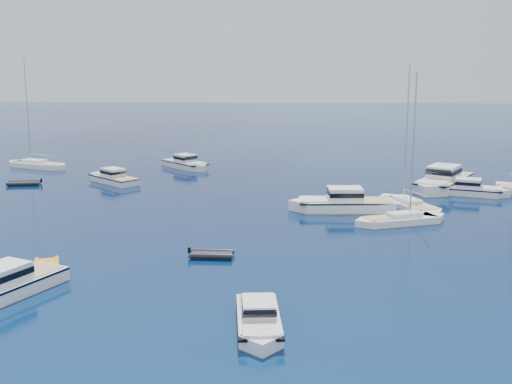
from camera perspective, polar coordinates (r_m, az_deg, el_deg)
ground at (r=38.13m, az=-2.42°, el=-11.36°), size 400.00×400.00×0.00m
motor_cruiser_near at (r=37.30m, az=0.24°, el=-11.89°), size 3.15×8.11×2.08m
motor_cruiser_left at (r=44.97m, az=-21.38°, el=-8.55°), size 6.95×10.35×2.62m
motor_cruiser_centre at (r=65.96m, az=7.58°, el=-1.60°), size 11.53×4.14×2.98m
motor_cruiser_far_r at (r=76.72m, az=18.21°, el=-0.24°), size 9.42×5.47×2.37m
motor_cruiser_far_l at (r=82.16m, az=-12.47°, el=0.81°), size 8.38×7.99×2.33m
motor_cruiser_distant at (r=79.62m, az=16.02°, el=0.30°), size 10.18×13.41×3.46m
motor_cruiser_horizon at (r=91.76m, az=-6.15°, el=2.11°), size 8.47×8.76×2.45m
sailboat_mid_r at (r=67.79m, az=13.27°, el=-1.45°), size 6.58×10.45×15.06m
sailboat_centre at (r=61.58m, az=12.56°, el=-2.71°), size 10.01×5.78×14.31m
sailboat_far_l at (r=96.75m, az=-18.66°, el=2.06°), size 10.95×6.64×15.72m
tender_yellow at (r=49.39m, az=-17.90°, el=-6.53°), size 3.32×4.40×0.95m
tender_grey_near at (r=50.09m, az=-3.89°, el=-5.73°), size 3.54×2.03×0.95m
tender_grey_far at (r=83.54m, az=-19.68°, el=0.59°), size 4.40×2.87×0.95m
kayak_orange at (r=47.09m, az=-19.69°, el=-7.53°), size 3.19×0.72×0.30m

